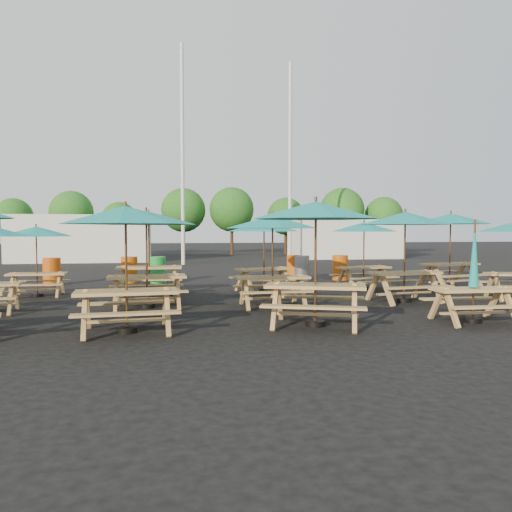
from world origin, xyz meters
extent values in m
plane|color=black|center=(0.00, 0.00, 0.00)|extent=(120.00, 120.00, 0.00)
cube|color=#B0884E|center=(-6.38, 1.30, 0.65)|extent=(1.61, 0.67, 0.05)
cube|color=#B0884E|center=(-6.36, 0.72, 0.40)|extent=(1.59, 0.28, 0.04)
cube|color=#B0884E|center=(-6.40, 1.88, 0.40)|extent=(1.59, 0.28, 0.04)
cylinder|color=black|center=(-6.38, 1.30, 0.04)|extent=(0.32, 0.32, 0.09)
cylinder|color=brown|center=(-6.38, 1.30, 1.01)|extent=(0.04, 0.04, 2.03)
cone|color=teal|center=(-6.38, 1.30, 1.87)|extent=(2.12, 2.12, 0.28)
cube|color=#B0884E|center=(-3.39, -4.28, 0.76)|extent=(1.91, 0.87, 0.06)
cube|color=#B0884E|center=(-3.34, -4.96, 0.46)|extent=(1.87, 0.41, 0.04)
cube|color=#B0884E|center=(-3.45, -3.60, 0.46)|extent=(1.87, 0.41, 0.04)
cylinder|color=black|center=(-3.39, -4.28, 0.05)|extent=(0.37, 0.37, 0.10)
cylinder|color=brown|center=(-3.39, -4.28, 1.18)|extent=(0.05, 0.05, 2.37)
cone|color=teal|center=(-3.39, -4.28, 2.18)|extent=(2.59, 2.59, 0.33)
cube|color=#B0884E|center=(-3.17, -1.35, 0.77)|extent=(1.91, 0.84, 0.06)
cube|color=#B0884E|center=(-3.13, -2.03, 0.47)|extent=(1.88, 0.38, 0.04)
cube|color=#B0884E|center=(-3.21, -0.66, 0.47)|extent=(1.88, 0.38, 0.04)
cylinder|color=black|center=(-3.17, -1.35, 0.05)|extent=(0.37, 0.37, 0.10)
cylinder|color=brown|center=(-3.17, -1.35, 1.20)|extent=(0.05, 0.05, 2.39)
cone|color=teal|center=(-3.17, -1.35, 2.21)|extent=(2.57, 2.57, 0.33)
cube|color=#B0884E|center=(-3.25, 1.47, 0.79)|extent=(1.91, 0.75, 0.06)
cube|color=#B0884E|center=(-3.25, 0.77, 0.48)|extent=(1.91, 0.28, 0.04)
cube|color=#B0884E|center=(-3.26, 2.17, 0.48)|extent=(1.91, 0.28, 0.04)
cylinder|color=black|center=(-3.25, 1.47, 0.05)|extent=(0.38, 0.38, 0.11)
cylinder|color=brown|center=(-3.25, 1.47, 1.22)|extent=(0.05, 0.05, 2.44)
cone|color=teal|center=(-3.25, 1.47, 2.25)|extent=(2.49, 2.49, 0.34)
cube|color=#B0884E|center=(0.24, -4.25, 0.80)|extent=(2.09, 1.37, 0.07)
cube|color=#B0884E|center=(-0.01, -4.93, 0.49)|extent=(1.93, 0.91, 0.04)
cube|color=#B0884E|center=(0.48, -3.58, 0.49)|extent=(1.93, 0.91, 0.04)
cylinder|color=black|center=(0.24, -4.25, 0.05)|extent=(0.39, 0.39, 0.11)
cylinder|color=brown|center=(0.24, -4.25, 1.25)|extent=(0.05, 0.05, 2.49)
cone|color=teal|center=(0.24, -4.25, 2.30)|extent=(3.23, 3.23, 0.35)
cube|color=#B0884E|center=(-0.11, -1.66, 0.74)|extent=(1.80, 0.71, 0.06)
cube|color=#B0884E|center=(-0.11, -2.31, 0.45)|extent=(1.79, 0.26, 0.04)
cube|color=#B0884E|center=(-0.11, -1.00, 0.45)|extent=(1.79, 0.26, 0.04)
cylinder|color=black|center=(-0.11, -1.66, 0.05)|extent=(0.36, 0.36, 0.10)
cylinder|color=brown|center=(-0.11, -1.66, 1.14)|extent=(0.04, 0.04, 2.29)
cone|color=teal|center=(-0.11, -1.66, 2.11)|extent=(2.33, 2.33, 0.32)
cube|color=#B0884E|center=(0.22, 1.34, 0.70)|extent=(1.84, 1.18, 0.06)
cube|color=#B0884E|center=(0.42, 0.74, 0.43)|extent=(1.70, 0.77, 0.04)
cube|color=#B0884E|center=(0.02, 1.93, 0.43)|extent=(1.70, 0.77, 0.04)
cylinder|color=black|center=(0.22, 1.34, 0.05)|extent=(0.34, 0.34, 0.10)
cylinder|color=brown|center=(0.22, 1.34, 1.10)|extent=(0.04, 0.04, 2.19)
cone|color=teal|center=(0.22, 1.34, 2.02)|extent=(2.81, 2.81, 0.30)
cube|color=#B0884E|center=(3.56, -4.41, 0.68)|extent=(1.68, 0.68, 0.06)
cube|color=#B0884E|center=(3.54, -5.02, 0.42)|extent=(1.67, 0.27, 0.04)
cube|color=#B0884E|center=(3.57, -3.80, 0.42)|extent=(1.67, 0.27, 0.04)
cylinder|color=black|center=(3.56, -4.41, 0.05)|extent=(0.33, 0.33, 0.09)
cylinder|color=brown|center=(3.56, -4.41, 1.06)|extent=(0.04, 0.04, 2.13)
cone|color=teal|center=(3.56, -4.41, 1.43)|extent=(0.20, 0.20, 1.39)
cube|color=#B0884E|center=(3.50, -1.41, 0.77)|extent=(1.96, 0.98, 0.06)
cube|color=#B0884E|center=(3.59, -2.10, 0.47)|extent=(1.90, 0.52, 0.04)
cube|color=#B0884E|center=(3.40, -0.73, 0.47)|extent=(1.90, 0.52, 0.04)
cylinder|color=black|center=(3.50, -1.41, 0.05)|extent=(0.38, 0.38, 0.10)
cylinder|color=brown|center=(3.50, -1.41, 1.20)|extent=(0.05, 0.05, 2.41)
cone|color=teal|center=(3.50, -1.41, 2.22)|extent=(2.75, 2.75, 0.33)
cube|color=#B0884E|center=(3.51, 1.49, 0.70)|extent=(1.80, 0.97, 0.06)
cube|color=#B0884E|center=(3.63, 0.87, 0.43)|extent=(1.72, 0.55, 0.04)
cube|color=#B0884E|center=(3.40, 2.10, 0.43)|extent=(1.72, 0.55, 0.04)
cylinder|color=black|center=(3.51, 1.49, 0.05)|extent=(0.34, 0.34, 0.09)
cylinder|color=brown|center=(3.51, 1.49, 1.09)|extent=(0.04, 0.04, 2.18)
cone|color=teal|center=(3.51, 1.49, 2.01)|extent=(2.58, 2.58, 0.30)
cube|color=#B0884E|center=(6.95, -0.92, 0.43)|extent=(1.72, 0.65, 0.04)
cube|color=#B0884E|center=(6.36, 1.22, 0.79)|extent=(2.06, 1.21, 0.06)
cube|color=#B0884E|center=(6.54, 0.53, 0.48)|extent=(1.94, 0.74, 0.04)
cube|color=#B0884E|center=(6.18, 1.90, 0.48)|extent=(1.94, 0.74, 0.04)
cylinder|color=black|center=(6.36, 1.22, 0.05)|extent=(0.39, 0.39, 0.11)
cylinder|color=brown|center=(6.36, 1.22, 1.23)|extent=(0.05, 0.05, 2.47)
cone|color=teal|center=(6.36, 1.22, 2.27)|extent=(3.05, 3.05, 0.34)
cylinder|color=#C44D0B|center=(-6.68, 4.34, 0.47)|extent=(0.59, 0.59, 0.95)
cylinder|color=#C44D0B|center=(-4.11, 4.69, 0.47)|extent=(0.59, 0.59, 0.95)
cylinder|color=#1A9232|center=(-3.10, 4.45, 0.47)|extent=(0.59, 0.59, 0.95)
cylinder|color=gray|center=(2.23, 4.47, 0.47)|extent=(0.59, 0.59, 0.95)
cylinder|color=#C44D0B|center=(2.02, 4.71, 0.47)|extent=(0.59, 0.59, 0.95)
cylinder|color=#C44D0B|center=(3.74, 4.45, 0.47)|extent=(0.59, 0.59, 0.95)
cylinder|color=silver|center=(-2.00, 14.00, 6.00)|extent=(0.20, 0.20, 12.00)
cylinder|color=silver|center=(4.50, 16.00, 6.00)|extent=(0.20, 0.20, 12.00)
cube|color=silver|center=(-8.00, 18.00, 1.40)|extent=(8.00, 4.00, 2.80)
cube|color=silver|center=(9.00, 19.00, 1.30)|extent=(7.00, 4.00, 2.60)
cylinder|color=#382314|center=(-14.07, 25.25, 0.96)|extent=(0.24, 0.24, 1.92)
sphere|color=#1E5919|center=(-14.07, 25.25, 2.84)|extent=(2.80, 2.80, 2.80)
cylinder|color=#382314|center=(-9.74, 23.90, 1.07)|extent=(0.24, 0.24, 2.14)
sphere|color=#1E5919|center=(-9.74, 23.90, 3.16)|extent=(3.11, 3.11, 3.11)
cylinder|color=#382314|center=(-6.39, 23.65, 0.89)|extent=(0.24, 0.24, 1.78)
sphere|color=#1E5919|center=(-6.39, 23.65, 2.63)|extent=(2.59, 2.59, 2.59)
cylinder|color=#382314|center=(-1.75, 24.72, 1.16)|extent=(0.24, 0.24, 2.31)
sphere|color=#1E5919|center=(-1.75, 24.72, 3.41)|extent=(3.36, 3.36, 3.36)
cylinder|color=#382314|center=(1.90, 24.26, 1.17)|extent=(0.24, 0.24, 2.35)
sphere|color=#1E5919|center=(1.90, 24.26, 3.47)|extent=(3.41, 3.41, 3.41)
cylinder|color=#382314|center=(6.22, 24.67, 1.01)|extent=(0.24, 0.24, 2.02)
sphere|color=#1E5919|center=(6.22, 24.67, 2.98)|extent=(2.94, 2.94, 2.94)
cylinder|color=#382314|center=(10.23, 22.90, 1.16)|extent=(0.24, 0.24, 2.32)
sphere|color=#1E5919|center=(10.23, 22.90, 3.43)|extent=(3.38, 3.38, 3.38)
cylinder|color=#382314|center=(13.63, 22.92, 1.02)|extent=(0.24, 0.24, 2.03)
sphere|color=#1E5919|center=(13.63, 22.92, 3.00)|extent=(2.95, 2.95, 2.95)
camera|label=1|loc=(-2.53, -13.73, 1.91)|focal=35.00mm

